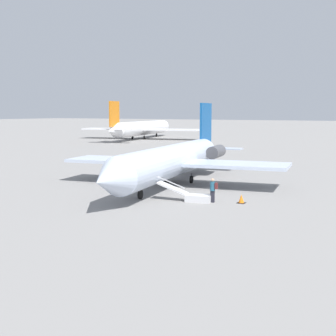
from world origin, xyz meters
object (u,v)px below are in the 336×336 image
(boarding_stairs, at_px, (193,196))
(passenger, at_px, (213,189))
(airplane_main, at_px, (174,160))
(airplane_taxiing_distant, at_px, (142,128))

(boarding_stairs, xyz_separation_m, passenger, (-0.37, 1.40, 0.62))
(boarding_stairs, height_order, passenger, boarding_stairs)
(airplane_main, relative_size, boarding_stairs, 6.57)
(airplane_main, xyz_separation_m, airplane_taxiing_distant, (-56.37, -41.29, 0.33))
(airplane_main, xyz_separation_m, boarding_stairs, (6.21, 5.16, -1.83))
(passenger, bearing_deg, airplane_main, -52.23)
(airplane_main, height_order, airplane_taxiing_distant, airplane_taxiing_distant)
(airplane_main, bearing_deg, airplane_taxiing_distant, -154.33)
(boarding_stairs, bearing_deg, airplane_main, -60.82)
(airplane_taxiing_distant, bearing_deg, boarding_stairs, -156.08)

